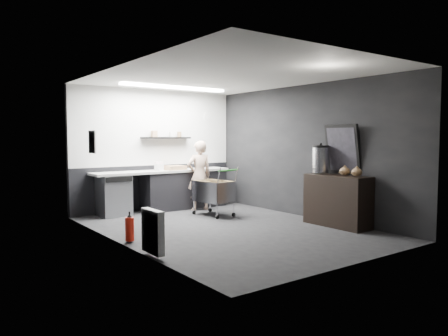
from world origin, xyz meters
TOP-DOWN VIEW (x-y plane):
  - floor at (0.00, 0.00)m, footprint 5.50×5.50m
  - ceiling at (0.00, 0.00)m, footprint 5.50×5.50m
  - wall_back at (0.00, 2.75)m, footprint 5.50×0.00m
  - wall_front at (0.00, -2.75)m, footprint 5.50×0.00m
  - wall_left at (-2.00, 0.00)m, footprint 0.00×5.50m
  - wall_right at (2.00, 0.00)m, footprint 0.00×5.50m
  - kitchen_wall_panel at (0.00, 2.73)m, footprint 3.95×0.02m
  - dado_panel at (0.00, 2.73)m, footprint 3.95×0.02m
  - floating_shelf at (0.20, 2.62)m, footprint 1.20×0.22m
  - wall_clock at (1.40, 2.72)m, footprint 0.20×0.03m
  - poster at (-1.98, 1.30)m, footprint 0.02×0.30m
  - poster_red_band at (-1.98, 1.30)m, footprint 0.02×0.22m
  - radiator at (-1.94, -0.90)m, footprint 0.10×0.50m
  - ceiling_strip at (0.00, 1.85)m, footprint 2.40×0.20m
  - prep_counter at (0.14, 2.42)m, footprint 3.20×0.61m
  - person at (0.68, 1.97)m, footprint 0.63×0.48m
  - shopping_cart at (0.54, 1.23)m, footprint 0.62×0.95m
  - sideboard at (1.76, -0.99)m, footprint 0.53×1.25m
  - fire_extinguisher at (-1.85, 0.06)m, footprint 0.14×0.14m
  - cardboard_box at (0.27, 2.37)m, footprint 0.50×0.40m
  - pink_tub at (-0.10, 2.42)m, footprint 0.19×0.19m
  - white_container at (-0.12, 2.37)m, footprint 0.20×0.18m

SIDE VIEW (x-z plane):
  - floor at x=0.00m, z-range 0.00..0.00m
  - fire_extinguisher at x=-1.85m, z-range -0.01..0.45m
  - radiator at x=-1.94m, z-range 0.05..0.65m
  - prep_counter at x=0.14m, z-range 0.01..0.91m
  - shopping_cart at x=0.54m, z-range -0.02..0.96m
  - dado_panel at x=0.00m, z-range 0.00..1.00m
  - sideboard at x=1.76m, z-range -0.34..1.53m
  - person at x=0.68m, z-range 0.00..1.55m
  - cardboard_box at x=0.27m, z-range 0.90..0.99m
  - white_container at x=-0.12m, z-range 0.90..1.05m
  - pink_tub at x=-0.10m, z-range 0.90..1.09m
  - wall_back at x=0.00m, z-range -1.40..4.10m
  - wall_front at x=0.00m, z-range -1.40..4.10m
  - wall_left at x=-2.00m, z-range -1.40..4.10m
  - wall_right at x=2.00m, z-range -1.40..4.10m
  - poster at x=-1.98m, z-range 1.35..1.75m
  - floating_shelf at x=0.20m, z-range 1.60..1.64m
  - poster_red_band at x=-1.98m, z-range 1.57..1.67m
  - kitchen_wall_panel at x=0.00m, z-range 1.00..2.70m
  - wall_clock at x=1.40m, z-range 2.05..2.25m
  - ceiling_strip at x=0.00m, z-range 2.65..2.69m
  - ceiling at x=0.00m, z-range 2.70..2.70m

